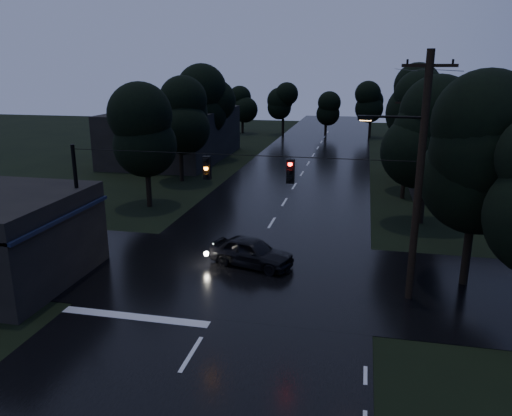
% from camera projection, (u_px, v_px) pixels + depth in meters
% --- Properties ---
extents(main_road, '(12.00, 120.00, 0.02)m').
position_uv_depth(main_road, '(294.00, 186.00, 40.33)').
color(main_road, black).
rests_on(main_road, ground).
extents(cross_street, '(60.00, 9.00, 0.02)m').
position_uv_depth(cross_street, '(241.00, 273.00, 23.41)').
color(cross_street, black).
rests_on(cross_street, ground).
extents(building_far_right, '(10.00, 14.00, 4.40)m').
position_uv_depth(building_far_right, '(472.00, 158.00, 40.64)').
color(building_far_right, black).
rests_on(building_far_right, ground).
extents(building_far_left, '(10.00, 16.00, 5.00)m').
position_uv_depth(building_far_left, '(175.00, 135.00, 51.89)').
color(building_far_left, black).
rests_on(building_far_left, ground).
extents(utility_pole_main, '(3.50, 0.30, 10.00)m').
position_uv_depth(utility_pole_main, '(417.00, 175.00, 19.52)').
color(utility_pole_main, black).
rests_on(utility_pole_main, ground).
extents(utility_pole_far, '(2.00, 0.30, 7.50)m').
position_uv_depth(utility_pole_far, '(406.00, 146.00, 35.70)').
color(utility_pole_far, black).
rests_on(utility_pole_far, ground).
extents(anchor_pole_left, '(0.18, 0.18, 6.00)m').
position_uv_depth(anchor_pole_left, '(79.00, 209.00, 23.17)').
color(anchor_pole_left, black).
rests_on(anchor_pole_left, ground).
extents(span_signals, '(15.00, 0.37, 1.12)m').
position_uv_depth(span_signals, '(247.00, 168.00, 20.91)').
color(span_signals, black).
rests_on(span_signals, ground).
extents(tree_corner_near, '(4.48, 4.48, 9.44)m').
position_uv_depth(tree_corner_near, '(479.00, 151.00, 20.67)').
color(tree_corner_near, black).
rests_on(tree_corner_near, ground).
extents(tree_left_a, '(3.92, 3.92, 8.26)m').
position_uv_depth(tree_left_a, '(145.00, 131.00, 33.20)').
color(tree_left_a, black).
rests_on(tree_left_a, ground).
extents(tree_left_b, '(4.20, 4.20, 8.85)m').
position_uv_depth(tree_left_b, '(179.00, 114.00, 40.74)').
color(tree_left_b, black).
rests_on(tree_left_b, ground).
extents(tree_left_c, '(4.48, 4.48, 9.44)m').
position_uv_depth(tree_left_c, '(209.00, 101.00, 50.16)').
color(tree_left_c, black).
rests_on(tree_left_c, ground).
extents(tree_right_a, '(4.20, 4.20, 8.85)m').
position_uv_depth(tree_right_a, '(428.00, 132.00, 29.44)').
color(tree_right_a, black).
rests_on(tree_right_a, ground).
extents(tree_right_b, '(4.48, 4.48, 9.44)m').
position_uv_depth(tree_right_b, '(425.00, 114.00, 36.73)').
color(tree_right_b, black).
rests_on(tree_right_b, ground).
extents(tree_right_c, '(4.76, 4.76, 10.03)m').
position_uv_depth(tree_right_c, '(421.00, 100.00, 45.91)').
color(tree_right_c, black).
rests_on(tree_right_c, ground).
extents(car, '(4.46, 2.72, 1.42)m').
position_uv_depth(car, '(251.00, 252.00, 24.15)').
color(car, black).
rests_on(car, ground).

